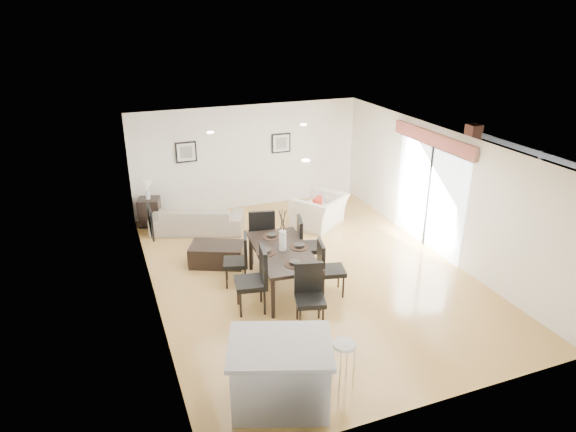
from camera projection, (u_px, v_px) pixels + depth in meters
name	position (u px, v px, depth m)	size (l,w,h in m)	color
ground	(308.00, 272.00, 10.37)	(8.00, 8.00, 0.00)	#AF8448
wall_back	(248.00, 157.00, 13.31)	(6.00, 0.04, 2.70)	white
wall_front	(434.00, 321.00, 6.40)	(6.00, 0.04, 2.70)	white
wall_left	(149.00, 234.00, 8.86)	(0.04, 8.00, 2.70)	white
wall_right	(439.00, 192.00, 10.85)	(0.04, 8.00, 2.70)	white
ceiling	(310.00, 142.00, 9.34)	(6.00, 8.00, 0.02)	white
sofa	(197.00, 219.00, 12.15)	(2.14, 0.84, 0.62)	gray
armchair	(319.00, 211.00, 12.42)	(1.19, 1.04, 0.77)	white
courtyard_plant_a	(567.00, 232.00, 11.33)	(0.64, 0.55, 0.71)	#365926
courtyard_plant_b	(515.00, 209.00, 12.71)	(0.37, 0.37, 0.66)	#365926
dining_table	(283.00, 254.00, 9.52)	(1.14, 2.03, 0.81)	black
dining_chair_wnear	(256.00, 276.00, 8.88)	(0.61, 0.61, 1.19)	black
dining_chair_wfar	(240.00, 257.00, 9.75)	(0.57, 0.57, 1.02)	black
dining_chair_enear	(327.00, 265.00, 9.39)	(0.57, 0.57, 1.06)	black
dining_chair_efar	(306.00, 242.00, 10.22)	(0.63, 0.63, 1.14)	black
dining_chair_head	(309.00, 291.00, 8.53)	(0.59, 0.59, 1.07)	black
dining_chair_foot	(261.00, 233.00, 10.57)	(0.63, 0.63, 1.19)	black
vase	(283.00, 234.00, 9.36)	(1.04, 1.59, 0.81)	white
coffee_table	(217.00, 254.00, 10.63)	(1.09, 0.65, 0.44)	black
side_table	(150.00, 212.00, 12.51)	(0.50, 0.50, 0.67)	black
table_lamp	(147.00, 187.00, 12.28)	(0.24, 0.24, 0.45)	white
cushion	(317.00, 204.00, 12.21)	(0.34, 0.11, 0.34)	#A32115
kitchen_island	(280.00, 373.00, 6.81)	(1.63, 1.44, 0.95)	white
bar_stool	(344.00, 349.00, 7.07)	(0.32, 0.32, 0.71)	silver
framed_print_back_left	(186.00, 152.00, 12.64)	(0.52, 0.04, 0.52)	black
framed_print_back_right	(281.00, 143.00, 13.46)	(0.52, 0.04, 0.52)	black
framed_print_left_wall	(151.00, 222.00, 8.58)	(0.04, 0.52, 0.52)	black
sliding_door	(430.00, 174.00, 10.97)	(0.12, 2.70, 2.57)	white
courtyard	(522.00, 182.00, 12.80)	(6.00, 6.00, 2.00)	gray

